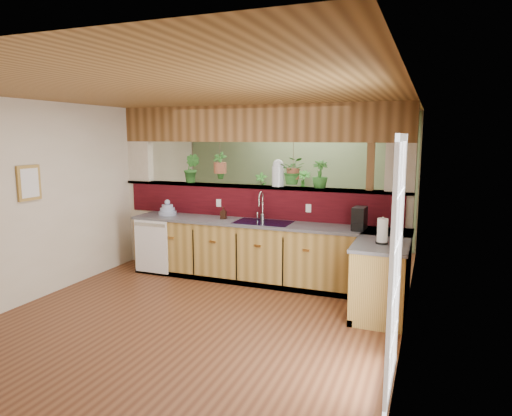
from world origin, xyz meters
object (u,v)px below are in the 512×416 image
at_px(dish_stack, 168,210).
at_px(glass_jar, 278,173).
at_px(shelving_console, 280,220).
at_px(soap_dispenser, 223,213).
at_px(paper_towel, 382,231).
at_px(faucet, 261,205).
at_px(coffee_maker, 359,219).

height_order(dish_stack, glass_jar, glass_jar).
bearing_deg(dish_stack, shelving_console, 63.19).
bearing_deg(shelving_console, dish_stack, -113.25).
relative_size(soap_dispenser, glass_jar, 0.45).
relative_size(dish_stack, soap_dispenser, 1.57).
bearing_deg(paper_towel, shelving_console, 126.71).
distance_m(faucet, dish_stack, 1.56).
distance_m(faucet, glass_jar, 0.54).
distance_m(paper_towel, shelving_console, 3.80).
relative_size(soap_dispenser, shelving_console, 0.13).
height_order(faucet, glass_jar, glass_jar).
xyz_separation_m(coffee_maker, glass_jar, (-1.29, 0.42, 0.55)).
bearing_deg(coffee_maker, dish_stack, -177.23).
bearing_deg(glass_jar, soap_dispenser, -155.70).
xyz_separation_m(soap_dispenser, shelving_console, (0.16, 2.24, -0.49)).
height_order(coffee_maker, paper_towel, paper_towel).
bearing_deg(dish_stack, paper_towel, -12.82).
relative_size(soap_dispenser, coffee_maker, 0.59).
height_order(coffee_maker, shelving_console, coffee_maker).
bearing_deg(shelving_console, soap_dispenser, -90.50).
relative_size(soap_dispenser, paper_towel, 0.57).
distance_m(coffee_maker, glass_jar, 1.46).
distance_m(faucet, shelving_console, 2.25).
height_order(paper_towel, shelving_console, paper_towel).
xyz_separation_m(soap_dispenser, coffee_maker, (2.04, -0.08, 0.05)).
bearing_deg(shelving_console, paper_towel, -49.73).
distance_m(faucet, paper_towel, 2.05).
xyz_separation_m(faucet, soap_dispenser, (-0.57, -0.12, -0.14)).
distance_m(dish_stack, glass_jar, 1.87).
relative_size(coffee_maker, glass_jar, 0.76).
distance_m(coffee_maker, shelving_console, 3.04).
xyz_separation_m(dish_stack, glass_jar, (1.73, 0.35, 0.62)).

